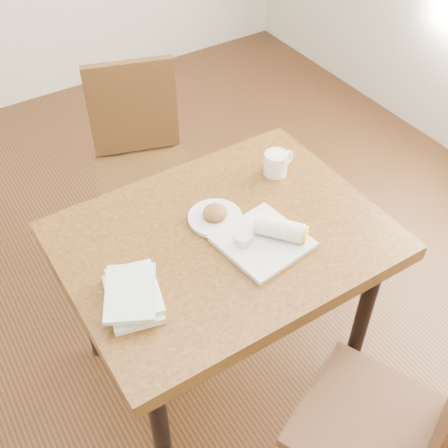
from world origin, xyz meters
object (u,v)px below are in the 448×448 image
plate_scone (215,216)px  table (224,252)px  plate_burrito (268,237)px  chair_near (401,427)px  book_stack (133,295)px  chair_far (141,154)px  coffee_mug (277,163)px

plate_scone → table: bearing=-99.2°
table → plate_burrito: plate_burrito is taller
chair_near → plate_scone: chair_near is taller
chair_near → book_stack: size_ratio=3.57×
table → chair_near: (0.12, -0.78, -0.11)m
plate_burrito → chair_near: bearing=-88.5°
plate_burrito → book_stack: 0.49m
chair_far → book_stack: chair_far is taller
table → chair_far: bearing=85.5°
table → plate_scone: (0.01, 0.08, 0.11)m
table → book_stack: 0.41m
chair_near → book_stack: chair_near is taller
chair_far → plate_burrito: size_ratio=3.19×
plate_scone → chair_near: bearing=-82.8°
coffee_mug → book_stack: 0.79m
plate_burrito → chair_far: bearing=92.3°
table → chair_far: (0.06, 0.82, -0.11)m
coffee_mug → chair_near: bearing=-103.6°
plate_scone → book_stack: plate_scone is taller
chair_far → book_stack: size_ratio=3.57×
table → chair_near: size_ratio=1.14×
chair_near → book_stack: 0.88m
chair_near → coffee_mug: bearing=76.4°
coffee_mug → book_stack: (-0.74, -0.27, -0.02)m
chair_far → plate_scone: bearing=-94.0°
coffee_mug → plate_burrito: bearing=-130.4°
table → plate_scone: plate_scone is taller
coffee_mug → table: bearing=-153.0°
table → coffee_mug: bearing=27.0°
chair_near → coffee_mug: 1.01m
book_stack → plate_burrito: bearing=-2.3°
plate_burrito → coffee_mug: bearing=49.6°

